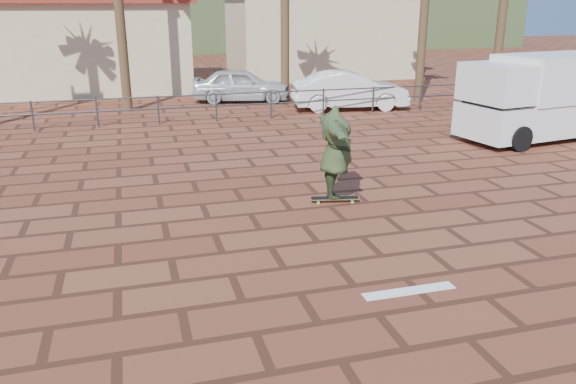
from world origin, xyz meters
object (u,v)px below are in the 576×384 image
at_px(skateboarder, 336,153).
at_px(car_silver, 241,85).
at_px(campervan, 541,96).
at_px(car_white, 349,90).
at_px(longboard, 335,198).

height_order(skateboarder, car_silver, skateboarder).
relative_size(campervan, car_white, 1.14).
distance_m(longboard, car_white, 11.22).
height_order(campervan, car_white, campervan).
xyz_separation_m(longboard, skateboarder, (0.00, 0.00, 0.98)).
bearing_deg(car_white, car_silver, 59.90).
relative_size(skateboarder, car_white, 0.53).
bearing_deg(skateboarder, campervan, -55.34).
bearing_deg(skateboarder, car_white, -14.32).
xyz_separation_m(skateboarder, campervan, (8.01, 3.86, 0.26)).
xyz_separation_m(longboard, campervan, (8.01, 3.86, 1.24)).
bearing_deg(campervan, car_white, 110.38).
distance_m(longboard, campervan, 8.98).
bearing_deg(longboard, campervan, 38.03).
distance_m(skateboarder, car_white, 11.20).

